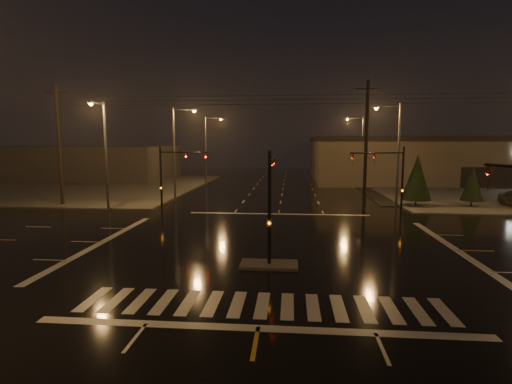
# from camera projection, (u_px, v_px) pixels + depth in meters

# --- Properties ---
(ground) EXTENTS (140.00, 140.00, 0.00)m
(ground) POSITION_uv_depth(u_px,v_px,m) (273.00, 246.00, 24.73)
(ground) COLOR black
(ground) RESTS_ON ground
(sidewalk_nw) EXTENTS (36.00, 36.00, 0.12)m
(sidewalk_nw) POSITION_uv_depth(u_px,v_px,m) (73.00, 186.00, 56.99)
(sidewalk_nw) COLOR #4B4843
(sidewalk_nw) RESTS_ON ground
(median_island) EXTENTS (3.00, 1.60, 0.15)m
(median_island) POSITION_uv_depth(u_px,v_px,m) (269.00, 265.00, 20.77)
(median_island) COLOR #4B4843
(median_island) RESTS_ON ground
(crosswalk) EXTENTS (15.00, 2.60, 0.01)m
(crosswalk) POSITION_uv_depth(u_px,v_px,m) (262.00, 305.00, 15.84)
(crosswalk) COLOR beige
(crosswalk) RESTS_ON ground
(stop_bar_near) EXTENTS (16.00, 0.50, 0.01)m
(stop_bar_near) POSITION_uv_depth(u_px,v_px,m) (258.00, 328.00, 13.87)
(stop_bar_near) COLOR beige
(stop_bar_near) RESTS_ON ground
(stop_bar_far) EXTENTS (16.00, 0.50, 0.01)m
(stop_bar_far) POSITION_uv_depth(u_px,v_px,m) (278.00, 214.00, 35.60)
(stop_bar_far) COLOR beige
(stop_bar_far) RESTS_ON ground
(retail_building) EXTENTS (60.20, 28.30, 7.20)m
(retail_building) POSITION_uv_depth(u_px,v_px,m) (495.00, 157.00, 66.63)
(retail_building) COLOR brown
(retail_building) RESTS_ON ground
(commercial_block) EXTENTS (30.00, 18.00, 5.60)m
(commercial_block) POSITION_uv_depth(u_px,v_px,m) (82.00, 162.00, 68.94)
(commercial_block) COLOR #413B39
(commercial_block) RESTS_ON ground
(signal_mast_median) EXTENTS (0.25, 4.59, 6.00)m
(signal_mast_median) POSITION_uv_depth(u_px,v_px,m) (270.00, 192.00, 21.23)
(signal_mast_median) COLOR black
(signal_mast_median) RESTS_ON ground
(signal_mast_ne) EXTENTS (4.84, 1.86, 6.00)m
(signal_mast_ne) POSITION_uv_depth(u_px,v_px,m) (392.00, 173.00, 33.44)
(signal_mast_ne) COLOR black
(signal_mast_ne) RESTS_ON ground
(signal_mast_nw) EXTENTS (4.84, 1.86, 6.00)m
(signal_mast_nw) POSITION_uv_depth(u_px,v_px,m) (171.00, 172.00, 35.10)
(signal_mast_nw) COLOR black
(signal_mast_nw) RESTS_ON ground
(streetlight_1) EXTENTS (2.77, 0.32, 10.00)m
(streetlight_1) POSITION_uv_depth(u_px,v_px,m) (177.00, 147.00, 42.76)
(streetlight_1) COLOR #38383A
(streetlight_1) RESTS_ON ground
(streetlight_2) EXTENTS (2.77, 0.32, 10.00)m
(streetlight_2) POSITION_uv_depth(u_px,v_px,m) (208.00, 146.00, 58.57)
(streetlight_2) COLOR #38383A
(streetlight_2) RESTS_ON ground
(streetlight_3) EXTENTS (2.77, 0.32, 10.00)m
(streetlight_3) POSITION_uv_depth(u_px,v_px,m) (395.00, 148.00, 38.83)
(streetlight_3) COLOR #38383A
(streetlight_3) RESTS_ON ground
(streetlight_4) EXTENTS (2.77, 0.32, 10.00)m
(streetlight_4) POSITION_uv_depth(u_px,v_px,m) (360.00, 146.00, 58.59)
(streetlight_4) COLOR #38383A
(streetlight_4) RESTS_ON ground
(streetlight_5) EXTENTS (0.32, 2.77, 10.00)m
(streetlight_5) POSITION_uv_depth(u_px,v_px,m) (104.00, 148.00, 36.45)
(streetlight_5) COLOR #38383A
(streetlight_5) RESTS_ON ground
(utility_pole_0) EXTENTS (2.20, 0.32, 12.00)m
(utility_pole_0) POSITION_uv_depth(u_px,v_px,m) (59.00, 144.00, 39.71)
(utility_pole_0) COLOR black
(utility_pole_0) RESTS_ON ground
(utility_pole_1) EXTENTS (2.20, 0.32, 12.00)m
(utility_pole_1) POSITION_uv_depth(u_px,v_px,m) (366.00, 145.00, 37.09)
(utility_pole_1) COLOR black
(utility_pole_1) RESTS_ON ground
(conifer_0) EXTENTS (2.85, 2.85, 5.16)m
(conifer_0) POSITION_uv_depth(u_px,v_px,m) (417.00, 177.00, 39.24)
(conifer_0) COLOR black
(conifer_0) RESTS_ON ground
(conifer_1) EXTENTS (2.06, 2.06, 3.93)m
(conifer_1) POSITION_uv_depth(u_px,v_px,m) (473.00, 184.00, 38.72)
(conifer_1) COLOR black
(conifer_1) RESTS_ON ground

